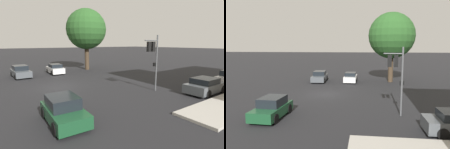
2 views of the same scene
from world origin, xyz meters
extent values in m
plane|color=black|center=(0.00, 0.00, 0.00)|extent=(300.00, 300.00, 0.00)
cylinder|color=#423323|center=(-9.12, 8.06, 2.15)|extent=(0.71, 0.71, 4.29)
sphere|color=#285623|center=(-9.12, 8.06, 6.78)|extent=(6.64, 6.64, 6.64)
cylinder|color=#515456|center=(6.92, 7.11, 2.62)|extent=(0.14, 0.14, 5.25)
cylinder|color=#515456|center=(6.81, 6.41, 4.75)|extent=(0.32, 1.41, 0.10)
cube|color=black|center=(6.84, 6.64, 4.20)|extent=(0.34, 0.34, 0.90)
sphere|color=red|center=(6.65, 6.67, 4.50)|extent=(0.20, 0.20, 0.20)
sphere|color=#99660F|center=(6.65, 6.67, 4.20)|extent=(0.20, 0.20, 0.20)
sphere|color=#0F511E|center=(6.65, 6.67, 3.90)|extent=(0.20, 0.20, 0.20)
cube|color=black|center=(6.77, 6.18, 4.20)|extent=(0.34, 0.34, 0.90)
sphere|color=red|center=(6.58, 6.21, 4.50)|extent=(0.20, 0.20, 0.20)
sphere|color=#99660F|center=(6.58, 6.21, 4.20)|extent=(0.20, 0.20, 0.20)
sphere|color=#0F511E|center=(6.58, 6.21, 3.90)|extent=(0.20, 0.20, 0.20)
cube|color=black|center=(6.74, 7.14, 2.52)|extent=(0.27, 0.38, 0.35)
sphere|color=orange|center=(6.60, 7.16, 2.52)|extent=(0.18, 0.18, 0.18)
cube|color=#4C5156|center=(-8.11, -2.39, 0.56)|extent=(4.56, 2.10, 0.77)
cube|color=black|center=(-8.29, -2.40, 1.25)|extent=(2.40, 1.77, 0.61)
cylinder|color=black|center=(-6.76, -1.44, 0.32)|extent=(0.65, 0.25, 0.64)
cylinder|color=black|center=(-6.68, -3.22, 0.32)|extent=(0.65, 0.25, 0.64)
cylinder|color=black|center=(-9.54, -1.57, 0.32)|extent=(0.65, 0.25, 0.64)
cylinder|color=black|center=(-9.45, -3.35, 0.32)|extent=(0.65, 0.25, 0.64)
cube|color=#194728|center=(8.52, -2.50, 0.55)|extent=(4.03, 1.94, 0.70)
cube|color=black|center=(8.37, -2.49, 1.22)|extent=(2.12, 1.66, 0.65)
cylinder|color=black|center=(9.78, -1.70, 0.36)|extent=(0.72, 0.25, 0.72)
cylinder|color=black|center=(9.72, -3.39, 0.36)|extent=(0.72, 0.25, 0.72)
cylinder|color=black|center=(7.33, -1.61, 0.36)|extent=(0.72, 0.25, 0.72)
cylinder|color=black|center=(7.27, -3.29, 0.36)|extent=(0.72, 0.25, 0.72)
cube|color=silver|center=(-8.13, 2.23, 0.56)|extent=(3.95, 1.80, 0.76)
cube|color=black|center=(-7.98, 2.23, 1.20)|extent=(2.06, 1.55, 0.51)
cylinder|color=black|center=(-9.36, 1.45, 0.34)|extent=(0.68, 0.23, 0.68)
cylinder|color=black|center=(-9.33, 3.06, 0.34)|extent=(0.68, 0.23, 0.68)
cylinder|color=black|center=(-6.93, 1.41, 0.34)|extent=(0.68, 0.23, 0.68)
cylinder|color=black|center=(-6.90, 3.02, 0.34)|extent=(0.68, 0.23, 0.68)
cylinder|color=black|center=(9.22, 8.81, 0.35)|extent=(0.22, 0.70, 0.70)
cylinder|color=black|center=(11.05, 8.81, 0.35)|extent=(0.22, 0.70, 0.70)
camera|label=1|loc=(17.81, -5.69, 4.53)|focal=28.00mm
camera|label=2|loc=(23.53, 4.36, 5.34)|focal=35.00mm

